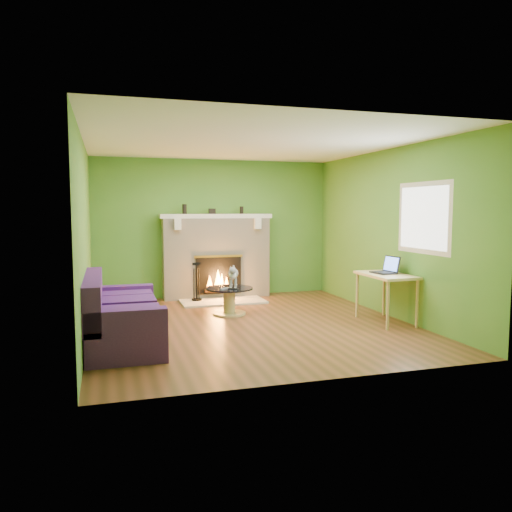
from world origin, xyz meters
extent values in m
plane|color=#533217|center=(0.00, 0.00, 0.00)|extent=(5.00, 5.00, 0.00)
plane|color=white|center=(0.00, 0.00, 2.60)|extent=(5.00, 5.00, 0.00)
plane|color=#47842B|center=(0.00, 2.50, 1.30)|extent=(5.00, 0.00, 5.00)
plane|color=#47842B|center=(0.00, -2.50, 1.30)|extent=(5.00, 0.00, 5.00)
plane|color=#47842B|center=(-2.25, 0.00, 1.30)|extent=(0.00, 5.00, 5.00)
plane|color=#47842B|center=(2.25, 0.00, 1.30)|extent=(0.00, 5.00, 5.00)
plane|color=silver|center=(2.24, -0.90, 1.55)|extent=(0.00, 1.20, 1.20)
plane|color=white|center=(2.23, -0.90, 1.55)|extent=(0.00, 1.06, 1.06)
cube|color=beige|center=(0.00, 2.33, 0.75)|extent=(2.00, 0.35, 1.50)
cube|color=black|center=(0.00, 2.13, 0.44)|extent=(0.85, 0.03, 0.68)
cube|color=gold|center=(0.00, 2.13, 0.80)|extent=(0.91, 0.02, 0.04)
cylinder|color=black|center=(0.00, 2.10, 0.16)|extent=(0.55, 0.07, 0.07)
cube|color=silver|center=(0.00, 2.30, 1.54)|extent=(2.10, 0.28, 0.08)
cube|color=silver|center=(-0.75, 2.11, 1.40)|extent=(0.12, 0.10, 0.20)
cube|color=silver|center=(0.75, 2.11, 1.40)|extent=(0.12, 0.10, 0.20)
cube|color=beige|center=(0.00, 1.80, 0.01)|extent=(1.50, 0.75, 0.03)
cube|color=silver|center=(0.00, 2.30, 1.54)|extent=(2.10, 0.28, 0.08)
cube|color=#3D1759|center=(-1.80, -0.56, 0.22)|extent=(0.87, 1.93, 0.44)
cube|color=#3D1759|center=(-2.15, -0.56, 0.59)|extent=(0.20, 1.93, 0.54)
cube|color=#3D1759|center=(-1.80, -1.43, 0.49)|extent=(0.87, 0.20, 0.22)
cube|color=#3D1759|center=(-1.80, 0.30, 0.49)|extent=(0.87, 0.20, 0.22)
cube|color=#3D1759|center=(-1.75, -1.11, 0.49)|extent=(0.69, 0.51, 0.12)
cube|color=#3D1759|center=(-1.75, -0.47, 0.49)|extent=(0.69, 0.51, 0.12)
cube|color=#3D1759|center=(-1.75, 0.08, 0.49)|extent=(0.69, 0.51, 0.12)
cylinder|color=tan|center=(-0.13, 0.77, 0.01)|extent=(0.53, 0.53, 0.03)
cylinder|color=tan|center=(-0.13, 0.77, 0.21)|extent=(0.19, 0.19, 0.37)
cylinder|color=black|center=(-0.13, 0.77, 0.42)|extent=(0.76, 0.76, 0.02)
cube|color=tan|center=(1.95, -0.45, 0.70)|extent=(0.57, 0.98, 0.04)
cylinder|color=tan|center=(1.72, -0.89, 0.34)|extent=(0.04, 0.04, 0.68)
cylinder|color=tan|center=(2.18, -0.89, 0.34)|extent=(0.04, 0.04, 0.68)
cylinder|color=tan|center=(1.72, -0.01, 0.34)|extent=(0.04, 0.04, 0.68)
cylinder|color=tan|center=(2.18, -0.01, 0.34)|extent=(0.04, 0.04, 0.68)
cube|color=gray|center=(-0.23, 0.65, 0.44)|extent=(0.17, 0.12, 0.02)
cube|color=black|center=(-0.11, 0.59, 0.44)|extent=(0.16, 0.11, 0.02)
cylinder|color=black|center=(-0.59, 2.33, 1.67)|extent=(0.08, 0.08, 0.18)
cylinder|color=black|center=(0.50, 2.33, 1.65)|extent=(0.07, 0.07, 0.14)
cube|color=black|center=(-0.07, 2.33, 1.63)|extent=(0.12, 0.08, 0.10)
camera|label=1|loc=(-1.98, -6.86, 1.67)|focal=35.00mm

